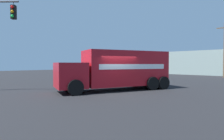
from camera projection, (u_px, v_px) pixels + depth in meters
ground_plane at (114, 92)px, 13.44m from camera, size 100.00×100.00×0.00m
delivery_truck at (118, 70)px, 14.33m from camera, size 5.53×8.76×2.94m
building_backdrop at (218, 63)px, 33.59m from camera, size 17.20×6.00×4.33m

